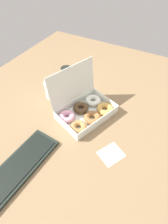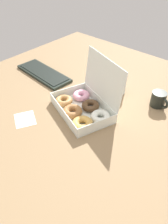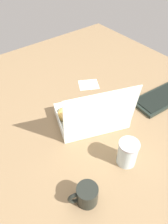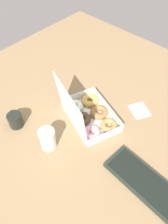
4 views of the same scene
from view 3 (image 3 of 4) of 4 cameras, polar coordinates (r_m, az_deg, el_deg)
The scene contains 6 objects.
ground_plane at distance 111.62cm, azimuth -1.31°, elevation -2.92°, with size 180.00×180.00×2.00cm, color olive.
donut_box at distance 108.72cm, azimuth 1.77°, elevation -1.11°, with size 39.58×34.89×27.98cm.
keyboard at distance 133.16cm, azimuth 20.67°, elevation 4.06°, with size 42.35×18.16×2.20cm.
coffee_mug at distance 84.02cm, azimuth 0.58°, elevation -20.82°, with size 11.06×7.96×8.34cm.
glass_jar at distance 92.89cm, azimuth 11.29°, elevation -10.41°, with size 8.53×8.53×12.08cm.
paper_napkin at distance 134.50cm, azimuth 1.21°, elevation 7.18°, with size 11.73×9.97×0.15cm, color white.
Camera 3 is at (44.94, 62.09, 80.14)cm, focal length 35.00 mm.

